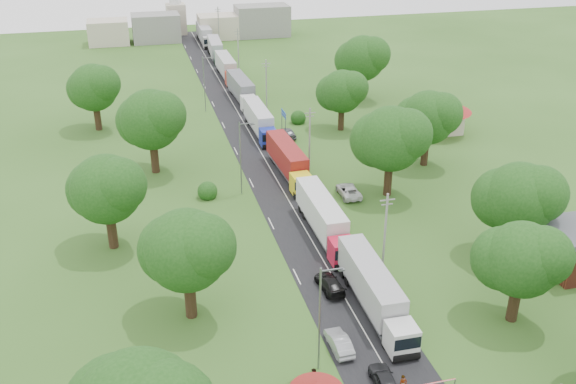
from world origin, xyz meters
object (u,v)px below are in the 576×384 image
object	(u,v)px
car_lane_front	(384,380)
car_lane_mid	(339,342)
info_sign	(284,117)
truck_0	(374,290)

from	to	relation	value
car_lane_front	car_lane_mid	xyz separation A→B (m)	(-2.00, 5.50, -0.05)
car_lane_mid	info_sign	bearing A→B (deg)	-100.73
info_sign	car_lane_front	size ratio (longest dim) A/B	0.93
car_lane_front	truck_0	bearing A→B (deg)	-100.94
info_sign	car_lane_front	distance (m)	58.87
truck_0	car_lane_front	world-z (taller)	truck_0
truck_0	info_sign	bearing A→B (deg)	86.20
car_lane_front	car_lane_mid	bearing A→B (deg)	-64.57
car_lane_front	info_sign	bearing A→B (deg)	-90.60
truck_0	car_lane_mid	bearing A→B (deg)	-136.87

